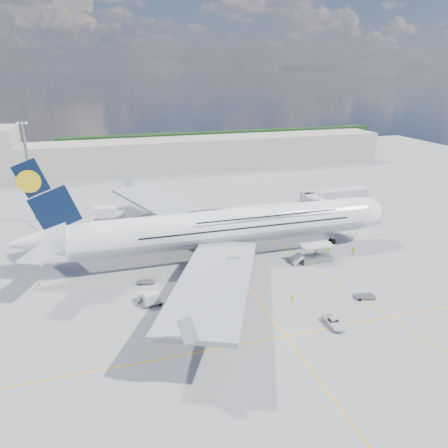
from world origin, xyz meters
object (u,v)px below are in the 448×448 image
object	(u,v)px
catering_truck_outer	(109,216)
cone_wing_left_outer	(172,216)
cargo_loader	(315,255)
service_van	(334,322)
crew_van	(329,246)
cone_wing_right_inner	(220,313)
airliner	(227,226)
jet_bridge	(329,200)
dolly_nose_near	(239,279)
cone_nose	(336,238)
dolly_row_c	(224,282)
dolly_row_a	(151,299)
crew_tug	(292,299)
dolly_back	(146,281)
crew_loader	(353,251)
crew_wing	(193,297)
crew_nose	(356,232)
cone_wing_right_outer	(199,320)
cone_tail	(39,284)
baggage_tug	(189,299)
light_mast	(29,172)
dolly_nose_far	(365,296)
cone_wing_left_inner	(160,243)
catering_truck_inner	(164,226)

from	to	relation	value
catering_truck_outer	cone_wing_left_outer	world-z (taller)	catering_truck_outer
cargo_loader	service_van	bearing A→B (deg)	-110.95
crew_van	cone_wing_right_inner	size ratio (longest dim) A/B	3.49
airliner	jet_bridge	bearing A→B (deg)	20.31
dolly_nose_near	cone_nose	distance (m)	30.96
airliner	dolly_row_c	bearing A→B (deg)	-109.44
dolly_row_a	crew_tug	size ratio (longest dim) A/B	2.12
dolly_back	crew_van	xyz separation A→B (m)	(40.06, 4.13, 0.65)
crew_loader	crew_wing	bearing A→B (deg)	-128.46
crew_nose	crew_van	xyz separation A→B (m)	(-10.47, -5.80, 0.16)
crew_nose	cone_wing_right_outer	bearing A→B (deg)	159.26
jet_bridge	crew_tug	bearing A→B (deg)	-127.35
dolly_nose_near	cone_tail	xyz separation A→B (m)	(-35.49, 8.63, -0.05)
cone_wing_right_outer	cone_wing_left_outer	bearing A→B (deg)	84.23
baggage_tug	crew_van	world-z (taller)	crew_van
light_mast	cone_wing_left_outer	xyz separation A→B (m)	(33.94, -6.18, -12.91)
baggage_tug	cone_wing_right_inner	xyz separation A→B (m)	(3.98, -4.81, -0.57)
light_mast	cone_wing_right_outer	distance (m)	65.53
cone_wing_right_outer	cone_tail	bearing A→B (deg)	141.38
crew_van	crew_tug	size ratio (longest dim) A/B	1.17
baggage_tug	catering_truck_outer	size ratio (longest dim) A/B	0.41
dolly_row_c	dolly_nose_far	size ratio (longest dim) A/B	0.71
light_mast	dolly_row_a	xyz separation A→B (m)	(22.38, -50.23, -12.06)
cone_nose	cone_wing_right_outer	bearing A→B (deg)	-147.47
airliner	light_mast	size ratio (longest dim) A/B	3.10
cargo_loader	light_mast	bearing A→B (deg)	143.46
jet_bridge	cone_wing_left_inner	distance (m)	42.35
crew_nose	cone_wing_right_outer	distance (m)	51.08
dolly_row_a	service_van	distance (m)	29.57
crew_loader	cone_wing_left_outer	distance (m)	47.92
baggage_tug	crew_loader	bearing A→B (deg)	17.96
dolly_row_c	baggage_tug	xyz separation A→B (m)	(-7.83, -5.24, 0.55)
cone_wing_right_outer	dolly_nose_far	bearing A→B (deg)	-2.10
dolly_row_c	cone_wing_left_outer	world-z (taller)	cone_wing_left_outer
crew_tug	cone_wing_right_inner	xyz separation A→B (m)	(-12.69, 0.05, -0.58)
dolly_row_c	dolly_nose_near	bearing A→B (deg)	7.90
baggage_tug	service_van	size ratio (longest dim) A/B	0.69
catering_truck_inner	crew_tug	xyz separation A→B (m)	(15.03, -38.82, -0.99)
cargo_loader	cone_wing_left_outer	bearing A→B (deg)	122.49
catering_truck_outer	dolly_row_c	bearing A→B (deg)	-56.40
light_mast	cone_wing_right_inner	xyz separation A→B (m)	(32.41, -56.39, -12.93)
crew_loader	crew_wing	world-z (taller)	crew_loader
cargo_loader	baggage_tug	xyz separation A→B (m)	(-28.39, -9.47, -0.40)
service_van	cone_wing_right_inner	xyz separation A→B (m)	(-15.78, 8.26, -0.36)
cone_wing_left_outer	cone_tail	xyz separation A→B (m)	(-30.24, -31.24, -0.00)
dolly_nose_far	crew_wing	world-z (taller)	crew_wing
cone_wing_left_outer	cone_tail	world-z (taller)	cone_wing_left_outer
dolly_row_c	baggage_tug	distance (m)	9.44
jet_bridge	crew_loader	distance (m)	18.83
light_mast	cone_wing_left_inner	bearing A→B (deg)	-40.49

